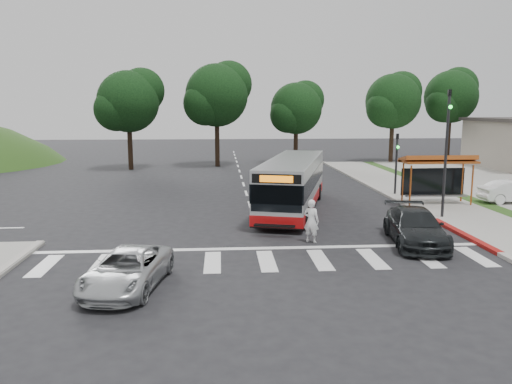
{
  "coord_description": "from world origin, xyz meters",
  "views": [
    {
      "loc": [
        -1.65,
        -22.69,
        5.57
      ],
      "look_at": [
        0.02,
        0.94,
        1.6
      ],
      "focal_mm": 35.0,
      "sensor_mm": 36.0,
      "label": 1
    }
  ],
  "objects": [
    {
      "name": "traffic_signal_ne_short",
      "position": [
        9.6,
        8.49,
        2.48
      ],
      "size": [
        0.18,
        0.37,
        4.0
      ],
      "color": "black",
      "rests_on": "ground"
    },
    {
      "name": "pedestrian",
      "position": [
        2.1,
        -2.5,
        0.92
      ],
      "size": [
        0.8,
        0.72,
        1.84
      ],
      "primitive_type": "imported",
      "rotation": [
        0.0,
        0.0,
        2.59
      ],
      "color": "white",
      "rests_on": "ground"
    },
    {
      "name": "dark_sedan",
      "position": [
        6.36,
        -3.06,
        0.72
      ],
      "size": [
        2.73,
        5.21,
        1.44
      ],
      "primitive_type": "imported",
      "rotation": [
        0.0,
        0.0,
        -0.15
      ],
      "color": "black",
      "rests_on": "ground"
    },
    {
      "name": "tree_ne_b",
      "position": [
        23.08,
        30.06,
        6.92
      ],
      "size": [
        6.16,
        5.74,
        10.02
      ],
      "color": "black",
      "rests_on": "ground"
    },
    {
      "name": "tree_ne_a",
      "position": [
        16.08,
        28.06,
        6.39
      ],
      "size": [
        6.16,
        5.74,
        9.3
      ],
      "color": "black",
      "rests_on": "parking_lot"
    },
    {
      "name": "curb_east_red",
      "position": [
        9.0,
        -2.0,
        0.08
      ],
      "size": [
        0.32,
        6.0,
        0.15
      ],
      "primitive_type": "cube",
      "color": "maroon",
      "rests_on": "ground"
    },
    {
      "name": "sidewalk_east",
      "position": [
        11.0,
        8.0,
        0.06
      ],
      "size": [
        4.0,
        40.0,
        0.12
      ],
      "primitive_type": "cube",
      "color": "gray",
      "rests_on": "ground"
    },
    {
      "name": "tree_north_c",
      "position": [
        -9.92,
        24.06,
        6.29
      ],
      "size": [
        6.16,
        5.74,
        9.3
      ],
      "color": "black",
      "rests_on": "ground"
    },
    {
      "name": "bus_shelter",
      "position": [
        10.8,
        5.1,
        2.35
      ],
      "size": [
        4.2,
        1.6,
        2.86
      ],
      "color": "#A34C1B",
      "rests_on": "sidewalk_east"
    },
    {
      "name": "tree_north_a",
      "position": [
        -1.92,
        26.07,
        6.92
      ],
      "size": [
        6.6,
        6.15,
        10.17
      ],
      "color": "black",
      "rests_on": "ground"
    },
    {
      "name": "crosswalk_ladder",
      "position": [
        0.0,
        -5.0,
        0.01
      ],
      "size": [
        18.0,
        2.6,
        0.01
      ],
      "primitive_type": "cube",
      "color": "silver",
      "rests_on": "ground"
    },
    {
      "name": "traffic_signal_ne_tall",
      "position": [
        9.6,
        1.49,
        3.88
      ],
      "size": [
        0.18,
        0.37,
        6.5
      ],
      "color": "black",
      "rests_on": "ground"
    },
    {
      "name": "transit_bus",
      "position": [
        2.28,
        4.23,
        1.44
      ],
      "size": [
        5.33,
        11.35,
        2.87
      ],
      "primitive_type": null,
      "rotation": [
        0.0,
        0.0,
        -0.27
      ],
      "color": "#ABAEB0",
      "rests_on": "ground"
    },
    {
      "name": "curb_east",
      "position": [
        9.0,
        8.0,
        0.07
      ],
      "size": [
        0.3,
        40.0,
        0.15
      ],
      "primitive_type": "cube",
      "color": "#9E9991",
      "rests_on": "ground"
    },
    {
      "name": "tree_north_b",
      "position": [
        6.07,
        28.06,
        5.66
      ],
      "size": [
        5.72,
        5.33,
        8.43
      ],
      "color": "black",
      "rests_on": "ground"
    },
    {
      "name": "ground",
      "position": [
        0.0,
        0.0,
        0.0
      ],
      "size": [
        140.0,
        140.0,
        0.0
      ],
      "primitive_type": "plane",
      "color": "black",
      "rests_on": "ground"
    },
    {
      "name": "silver_suv_south",
      "position": [
        -4.61,
        -7.5,
        0.61
      ],
      "size": [
        2.72,
        4.64,
        1.21
      ],
      "primitive_type": "imported",
      "rotation": [
        0.0,
        0.0,
        -0.17
      ],
      "color": "#B3B6B8",
      "rests_on": "ground"
    }
  ]
}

